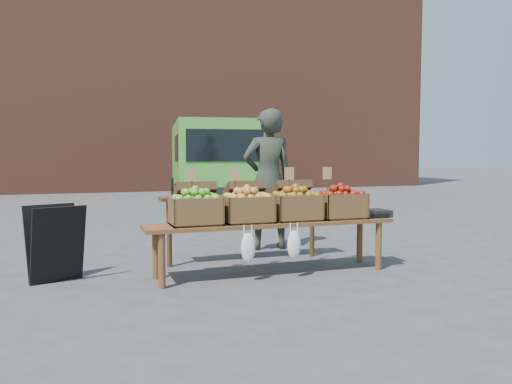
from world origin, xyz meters
name	(u,v)px	position (x,y,z in m)	size (l,w,h in m)	color
ground	(267,269)	(0.00, 0.00, 0.00)	(80.00, 80.00, 0.00)	#454548
brick_building	(131,60)	(0.00, 15.00, 5.00)	(24.00, 4.00, 10.00)	brown
delivery_van	(214,165)	(1.24, 7.13, 1.04)	(2.13, 4.64, 2.08)	green
vendor	(268,179)	(0.44, 1.15, 0.95)	(0.69, 0.45, 1.90)	#2C3227
chalkboard_sign	(55,243)	(-2.21, 0.18, 0.39)	(0.52, 0.29, 0.79)	black
back_table	(244,218)	(-0.11, 0.48, 0.52)	(2.10, 0.44, 1.04)	#3D2816
display_bench	(272,248)	(-0.04, -0.24, 0.28)	(2.70, 0.56, 0.57)	brown
crate_golden_apples	(195,211)	(-0.87, -0.24, 0.71)	(0.50, 0.40, 0.28)	#448619
crate_russet_pears	(247,209)	(-0.32, -0.24, 0.71)	(0.50, 0.40, 0.28)	gold
crate_red_apples	(295,207)	(0.23, -0.24, 0.71)	(0.50, 0.40, 0.28)	#8D6015
crate_green_apples	(340,206)	(0.78, -0.24, 0.71)	(0.50, 0.40, 0.28)	#6E0E07
weighing_scale	(373,213)	(1.21, -0.24, 0.61)	(0.34, 0.30, 0.08)	black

